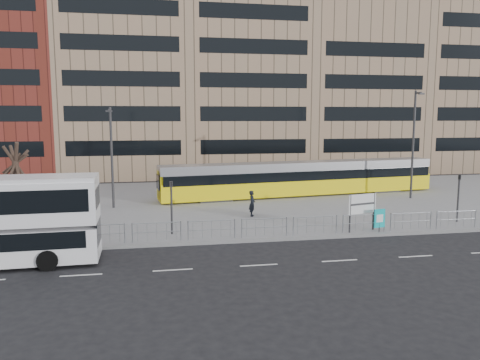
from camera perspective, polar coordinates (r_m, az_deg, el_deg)
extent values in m
plane|color=black|center=(26.47, 4.71, -7.43)|extent=(120.00, 120.00, 0.00)
cube|color=gray|center=(37.90, 0.11, -2.65)|extent=(64.00, 24.00, 0.15)
cube|color=gray|center=(26.50, 4.69, -7.24)|extent=(64.00, 0.25, 0.17)
cube|color=maroon|center=(62.71, -26.98, 14.34)|extent=(14.00, 18.00, 30.00)
cube|color=#91785E|center=(58.94, -13.63, 11.52)|extent=(14.00, 16.00, 22.00)
cube|color=#91785E|center=(59.85, 0.18, 12.63)|extent=(14.00, 16.00, 24.00)
cube|color=#91785E|center=(63.72, 12.90, 10.79)|extent=(14.00, 16.00, 21.00)
cube|color=#38383D|center=(65.29, 13.21, 20.56)|extent=(14.40, 16.40, 1.20)
cube|color=#91785E|center=(70.37, 23.68, 10.85)|extent=(14.00, 16.00, 23.00)
cylinder|color=#9A9DA2|center=(27.22, 8.56, -4.47)|extent=(32.00, 0.05, 0.05)
cylinder|color=#9A9DA2|center=(27.33, 8.54, -5.49)|extent=(32.00, 0.04, 0.04)
cylinder|color=#9A9DA2|center=(27.00, -25.89, -6.36)|extent=(0.07, 0.07, 1.10)
cube|color=white|center=(23.09, 9.71, -9.79)|extent=(62.00, 0.12, 0.01)
cylinder|color=black|center=(23.08, -22.42, -9.07)|extent=(0.95, 0.31, 0.95)
cylinder|color=black|center=(25.37, -21.43, -7.52)|extent=(0.95, 0.31, 0.95)
cube|color=yellow|center=(40.79, 7.56, -0.67)|extent=(24.76, 5.61, 1.41)
cube|color=black|center=(40.66, 7.58, 0.68)|extent=(24.41, 5.60, 0.79)
cube|color=#A1A1A5|center=(40.57, 7.60, 1.73)|extent=(24.73, 5.42, 0.70)
cube|color=yellow|center=(46.95, 20.72, 0.70)|extent=(1.31, 2.11, 2.29)
cube|color=yellow|center=(37.27, -9.08, -0.61)|extent=(1.31, 2.11, 2.29)
cylinder|color=#2D2D30|center=(40.70, 7.58, 0.25)|extent=(2.36, 2.36, 2.64)
cube|color=#2D2D30|center=(44.81, 16.76, -0.98)|extent=(2.92, 2.55, 0.44)
cube|color=#2D2D30|center=(38.22, -3.28, -2.12)|extent=(2.92, 2.55, 0.44)
cylinder|color=#2D2D30|center=(28.14, 13.26, -4.05)|extent=(0.10, 0.10, 2.23)
cylinder|color=#2D2D30|center=(29.23, 15.98, -3.71)|extent=(0.10, 0.10, 2.23)
cube|color=white|center=(28.58, 14.68, -2.83)|extent=(1.90, 0.56, 1.16)
cylinder|color=#2D2D30|center=(28.88, 16.62, -5.38)|extent=(0.06, 0.06, 0.73)
cube|color=#0CB2B7|center=(28.79, 16.66, -4.49)|extent=(0.73, 0.19, 1.10)
cube|color=white|center=(28.76, 16.69, -4.51)|extent=(0.45, 0.10, 0.46)
imported|color=black|center=(31.92, 1.49, -2.87)|extent=(0.58, 0.73, 1.77)
cylinder|color=#2D2D30|center=(27.23, -8.34, -3.49)|extent=(0.12, 0.12, 3.00)
imported|color=#2D2D30|center=(27.04, -8.39, -1.20)|extent=(0.22, 0.24, 1.00)
cylinder|color=#2D2D30|center=(33.23, 25.05, -2.11)|extent=(0.12, 0.12, 3.00)
imported|color=#2D2D30|center=(33.07, 25.16, -0.23)|extent=(0.23, 0.25, 1.00)
cylinder|color=#2D2D30|center=(35.78, -15.36, 2.60)|extent=(0.18, 0.18, 7.45)
cylinder|color=#2D2D30|center=(35.25, -15.62, 8.25)|extent=(0.14, 0.90, 0.14)
cube|color=#2D2D30|center=(34.80, -15.69, 8.09)|extent=(0.45, 0.20, 0.12)
cylinder|color=#2D2D30|center=(41.11, 20.35, 4.01)|extent=(0.18, 0.18, 8.85)
cylinder|color=#2D2D30|center=(40.74, 20.92, 9.90)|extent=(0.14, 0.90, 0.14)
cube|color=#2D2D30|center=(40.35, 21.25, 9.77)|extent=(0.45, 0.20, 0.12)
cylinder|color=#2D2019|center=(35.21, -25.54, -0.95)|extent=(0.44, 0.44, 3.81)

